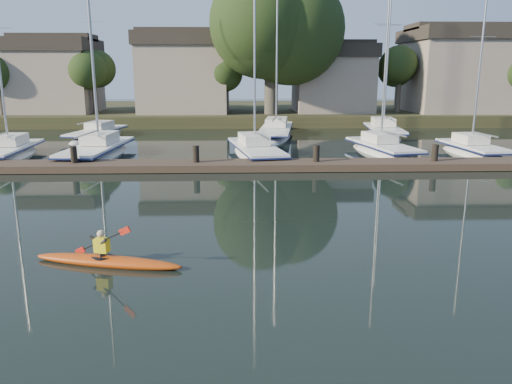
{
  "coord_description": "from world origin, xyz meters",
  "views": [
    {
      "loc": [
        -0.79,
        -10.53,
        4.78
      ],
      "look_at": [
        -0.33,
        4.2,
        1.2
      ],
      "focal_mm": 35.0,
      "sensor_mm": 36.0,
      "label": 1
    }
  ],
  "objects_px": {
    "sailboat_0": "(9,161)",
    "sailboat_7": "(383,138)",
    "sailboat_2": "(256,159)",
    "sailboat_5": "(98,140)",
    "sailboat_3": "(382,157)",
    "kayak": "(107,259)",
    "sailboat_1": "(98,160)",
    "sailboat_4": "(472,158)",
    "sailboat_6": "(276,139)",
    "dock": "(256,165)"
  },
  "relations": [
    {
      "from": "sailboat_0",
      "to": "sailboat_7",
      "type": "xyz_separation_m",
      "value": [
        24.16,
        9.16,
        -0.01
      ]
    },
    {
      "from": "sailboat_0",
      "to": "sailboat_2",
      "type": "distance_m",
      "value": 14.1
    },
    {
      "from": "sailboat_2",
      "to": "sailboat_5",
      "type": "relative_size",
      "value": 1.08
    },
    {
      "from": "sailboat_5",
      "to": "sailboat_3",
      "type": "bearing_deg",
      "value": -13.06
    },
    {
      "from": "kayak",
      "to": "sailboat_1",
      "type": "distance_m",
      "value": 17.34
    },
    {
      "from": "sailboat_0",
      "to": "kayak",
      "type": "bearing_deg",
      "value": -62.66
    },
    {
      "from": "sailboat_4",
      "to": "sailboat_7",
      "type": "xyz_separation_m",
      "value": [
        -2.74,
        9.02,
        -0.02
      ]
    },
    {
      "from": "sailboat_1",
      "to": "sailboat_4",
      "type": "bearing_deg",
      "value": 3.79
    },
    {
      "from": "sailboat_2",
      "to": "sailboat_7",
      "type": "distance_m",
      "value": 13.59
    },
    {
      "from": "sailboat_7",
      "to": "sailboat_6",
      "type": "bearing_deg",
      "value": -173.52
    },
    {
      "from": "kayak",
      "to": "sailboat_4",
      "type": "xyz_separation_m",
      "value": [
        17.08,
        16.68,
        -0.34
      ]
    },
    {
      "from": "sailboat_5",
      "to": "sailboat_6",
      "type": "xyz_separation_m",
      "value": [
        13.29,
        0.37,
        -0.03
      ]
    },
    {
      "from": "dock",
      "to": "sailboat_1",
      "type": "height_order",
      "value": "sailboat_1"
    },
    {
      "from": "sailboat_0",
      "to": "sailboat_6",
      "type": "height_order",
      "value": "sailboat_6"
    },
    {
      "from": "dock",
      "to": "sailboat_3",
      "type": "distance_m",
      "value": 8.98
    },
    {
      "from": "kayak",
      "to": "sailboat_0",
      "type": "bearing_deg",
      "value": 134.06
    },
    {
      "from": "sailboat_4",
      "to": "sailboat_6",
      "type": "bearing_deg",
      "value": 135.78
    },
    {
      "from": "sailboat_4",
      "to": "sailboat_2",
      "type": "bearing_deg",
      "value": 175.61
    },
    {
      "from": "sailboat_2",
      "to": "sailboat_4",
      "type": "distance_m",
      "value": 12.8
    },
    {
      "from": "sailboat_1",
      "to": "sailboat_6",
      "type": "height_order",
      "value": "sailboat_6"
    },
    {
      "from": "sailboat_3",
      "to": "sailboat_4",
      "type": "height_order",
      "value": "sailboat_3"
    },
    {
      "from": "sailboat_1",
      "to": "sailboat_2",
      "type": "distance_m",
      "value": 9.07
    },
    {
      "from": "kayak",
      "to": "dock",
      "type": "relative_size",
      "value": 0.12
    },
    {
      "from": "sailboat_1",
      "to": "sailboat_7",
      "type": "bearing_deg",
      "value": 29.02
    },
    {
      "from": "sailboat_5",
      "to": "sailboat_7",
      "type": "xyz_separation_m",
      "value": [
        21.53,
        0.4,
        -0.03
      ]
    },
    {
      "from": "sailboat_6",
      "to": "sailboat_3",
      "type": "bearing_deg",
      "value": -47.99
    },
    {
      "from": "sailboat_7",
      "to": "sailboat_4",
      "type": "bearing_deg",
      "value": -66.8
    },
    {
      "from": "sailboat_2",
      "to": "sailboat_1",
      "type": "bearing_deg",
      "value": 169.11
    },
    {
      "from": "sailboat_0",
      "to": "sailboat_1",
      "type": "xyz_separation_m",
      "value": [
        5.03,
        0.13,
        -0.0
      ]
    },
    {
      "from": "sailboat_2",
      "to": "sailboat_5",
      "type": "height_order",
      "value": "sailboat_2"
    },
    {
      "from": "sailboat_6",
      "to": "kayak",
      "type": "bearing_deg",
      "value": -95.76
    },
    {
      "from": "sailboat_5",
      "to": "sailboat_0",
      "type": "bearing_deg",
      "value": -96.83
    },
    {
      "from": "sailboat_3",
      "to": "sailboat_7",
      "type": "xyz_separation_m",
      "value": [
        2.48,
        8.44,
        -0.02
      ]
    },
    {
      "from": "kayak",
      "to": "sailboat_2",
      "type": "height_order",
      "value": "sailboat_2"
    },
    {
      "from": "kayak",
      "to": "sailboat_1",
      "type": "bearing_deg",
      "value": 119.38
    },
    {
      "from": "sailboat_3",
      "to": "sailboat_4",
      "type": "xyz_separation_m",
      "value": [
        5.22,
        -0.57,
        0.0
      ]
    },
    {
      "from": "sailboat_0",
      "to": "dock",
      "type": "bearing_deg",
      "value": -19.16
    },
    {
      "from": "sailboat_3",
      "to": "sailboat_5",
      "type": "height_order",
      "value": "sailboat_5"
    },
    {
      "from": "dock",
      "to": "sailboat_2",
      "type": "distance_m",
      "value": 4.0
    },
    {
      "from": "sailboat_2",
      "to": "kayak",
      "type": "bearing_deg",
      "value": -114.67
    },
    {
      "from": "sailboat_0",
      "to": "sailboat_1",
      "type": "bearing_deg",
      "value": -1.87
    },
    {
      "from": "sailboat_6",
      "to": "sailboat_2",
      "type": "bearing_deg",
      "value": -93.67
    },
    {
      "from": "dock",
      "to": "sailboat_4",
      "type": "relative_size",
      "value": 2.91
    },
    {
      "from": "kayak",
      "to": "sailboat_1",
      "type": "relative_size",
      "value": 0.26
    },
    {
      "from": "sailboat_5",
      "to": "sailboat_6",
      "type": "relative_size",
      "value": 0.81
    },
    {
      "from": "sailboat_3",
      "to": "sailboat_7",
      "type": "height_order",
      "value": "sailboat_7"
    },
    {
      "from": "kayak",
      "to": "dock",
      "type": "bearing_deg",
      "value": 84.86
    },
    {
      "from": "sailboat_4",
      "to": "sailboat_5",
      "type": "xyz_separation_m",
      "value": [
        -24.28,
        8.62,
        0.01
      ]
    },
    {
      "from": "sailboat_0",
      "to": "sailboat_5",
      "type": "distance_m",
      "value": 9.15
    },
    {
      "from": "dock",
      "to": "sailboat_0",
      "type": "relative_size",
      "value": 2.76
    }
  ]
}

